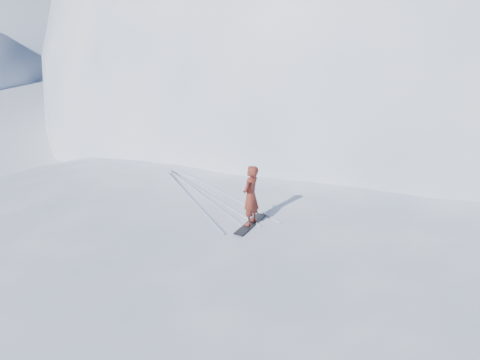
{
  "coord_description": "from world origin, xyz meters",
  "views": [
    {
      "loc": [
        -4.0,
        -9.2,
        8.52
      ],
      "look_at": [
        0.06,
        2.85,
        3.5
      ],
      "focal_mm": 32.0,
      "sensor_mm": 36.0,
      "label": 1
    }
  ],
  "objects": [
    {
      "name": "wind_bumps",
      "position": [
        -0.56,
        2.12,
        0.0
      ],
      "size": [
        16.0,
        14.4,
        1.0
      ],
      "color": "white",
      "rests_on": "ground"
    },
    {
      "name": "snowboard",
      "position": [
        0.06,
        1.85,
        2.41
      ],
      "size": [
        1.39,
        1.3,
        0.03
      ],
      "primitive_type": "cube",
      "rotation": [
        0.0,
        0.0,
        0.74
      ],
      "color": "black",
      "rests_on": "near_ridge"
    },
    {
      "name": "peak_shoulder",
      "position": [
        10.0,
        20.0,
        0.0
      ],
      "size": [
        28.0,
        24.0,
        18.0
      ],
      "primitive_type": "ellipsoid",
      "color": "white",
      "rests_on": "ground"
    },
    {
      "name": "near_ridge",
      "position": [
        1.0,
        3.0,
        0.0
      ],
      "size": [
        36.0,
        28.0,
        4.8
      ],
      "primitive_type": "ellipsoid",
      "color": "white",
      "rests_on": "ground"
    },
    {
      "name": "ground",
      "position": [
        0.0,
        0.0,
        0.0
      ],
      "size": [
        400.0,
        400.0,
        0.0
      ],
      "primitive_type": "plane",
      "color": "white",
      "rests_on": "ground"
    },
    {
      "name": "board_tracks",
      "position": [
        -0.65,
        4.47,
        2.42
      ],
      "size": [
        2.69,
        5.96,
        0.04
      ],
      "color": "silver",
      "rests_on": "ground"
    },
    {
      "name": "summit_peak",
      "position": [
        22.0,
        26.0,
        0.0
      ],
      "size": [
        60.0,
        56.0,
        56.0
      ],
      "primitive_type": "ellipsoid",
      "color": "white",
      "rests_on": "ground"
    },
    {
      "name": "snowboarder",
      "position": [
        0.06,
        1.85,
        3.37
      ],
      "size": [
        0.81,
        0.8,
        1.89
      ],
      "primitive_type": "imported",
      "rotation": [
        0.0,
        0.0,
        3.88
      ],
      "color": "maroon",
      "rests_on": "snowboard"
    }
  ]
}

